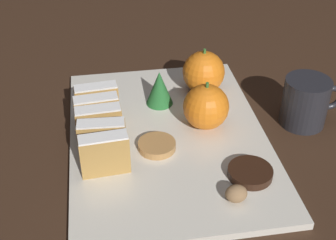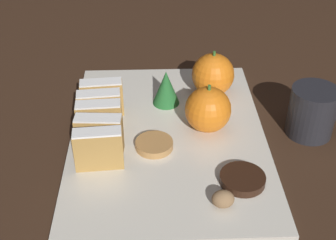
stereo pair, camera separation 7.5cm
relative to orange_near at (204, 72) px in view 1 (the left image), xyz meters
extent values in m
plane|color=#382316|center=(-0.09, -0.13, -0.05)|extent=(6.00, 6.00, 0.00)
cube|color=silver|center=(-0.09, -0.13, -0.05)|extent=(0.32, 0.44, 0.01)
cube|color=#B28442|center=(-0.19, -0.20, -0.01)|extent=(0.07, 0.03, 0.06)
cube|color=white|center=(-0.19, -0.20, 0.02)|extent=(0.07, 0.03, 0.00)
cube|color=#B28442|center=(-0.19, -0.17, -0.01)|extent=(0.07, 0.03, 0.06)
cube|color=white|center=(-0.19, -0.17, 0.02)|extent=(0.07, 0.03, 0.00)
cube|color=#B28442|center=(-0.20, -0.13, -0.01)|extent=(0.07, 0.03, 0.06)
cube|color=white|center=(-0.20, -0.13, 0.02)|extent=(0.07, 0.03, 0.00)
cube|color=#B28442|center=(-0.20, -0.10, -0.01)|extent=(0.07, 0.03, 0.06)
cube|color=white|center=(-0.20, -0.10, 0.02)|extent=(0.07, 0.03, 0.00)
cube|color=#B28442|center=(-0.20, -0.06, -0.01)|extent=(0.07, 0.03, 0.06)
cube|color=white|center=(-0.20, -0.06, 0.02)|extent=(0.07, 0.03, 0.00)
sphere|color=orange|center=(0.00, 0.00, 0.00)|extent=(0.08, 0.08, 0.08)
cylinder|color=#38702D|center=(0.00, 0.00, 0.04)|extent=(0.01, 0.01, 0.01)
sphere|color=orange|center=(-0.02, -0.11, 0.00)|extent=(0.08, 0.08, 0.08)
cylinder|color=#38702D|center=(-0.02, -0.11, 0.04)|extent=(0.01, 0.00, 0.01)
ellipsoid|color=#8E6B47|center=(-0.02, -0.29, -0.03)|extent=(0.03, 0.03, 0.03)
cylinder|color=black|center=(0.02, -0.24, -0.03)|extent=(0.07, 0.07, 0.01)
cylinder|color=#B27F47|center=(-0.11, -0.16, -0.03)|extent=(0.06, 0.06, 0.01)
cone|color=#23662D|center=(-0.09, -0.03, -0.01)|extent=(0.05, 0.05, 0.06)
cylinder|color=#232328|center=(0.15, -0.11, -0.01)|extent=(0.08, 0.08, 0.08)
torus|color=#232328|center=(0.20, -0.11, 0.00)|extent=(0.05, 0.01, 0.05)
camera|label=1|loc=(-0.18, -0.73, 0.43)|focal=50.00mm
camera|label=2|loc=(-0.11, -0.74, 0.43)|focal=50.00mm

